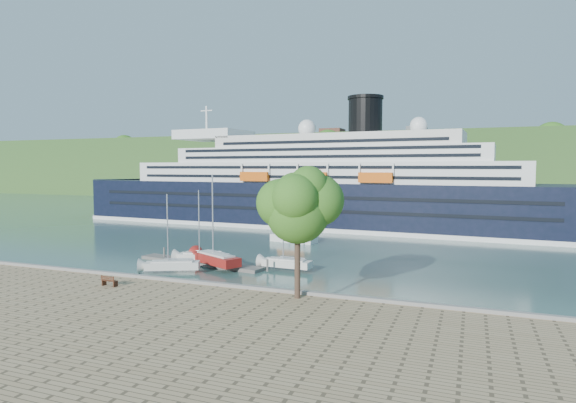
# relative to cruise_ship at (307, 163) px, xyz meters

# --- Properties ---
(ground) EXTENTS (400.00, 400.00, 0.00)m
(ground) POSITION_rel_cruise_ship_xyz_m (2.13, -53.52, -12.80)
(ground) COLOR #294A43
(ground) RESTS_ON ground
(far_hillside) EXTENTS (400.00, 50.00, 24.00)m
(far_hillside) POSITION_rel_cruise_ship_xyz_m (2.13, 91.48, -0.80)
(far_hillside) COLOR #285020
(far_hillside) RESTS_ON ground
(quay_coping) EXTENTS (220.00, 0.50, 0.30)m
(quay_coping) POSITION_rel_cruise_ship_xyz_m (2.13, -53.72, -11.65)
(quay_coping) COLOR slate
(quay_coping) RESTS_ON promenade
(cruise_ship) EXTENTS (114.76, 22.74, 25.61)m
(cruise_ship) POSITION_rel_cruise_ship_xyz_m (0.00, 0.00, 0.00)
(cruise_ship) COLOR black
(cruise_ship) RESTS_ON ground
(park_bench) EXTENTS (1.71, 0.78, 1.07)m
(park_bench) POSITION_rel_cruise_ship_xyz_m (0.29, -57.47, -11.27)
(park_bench) COLOR #4F2916
(park_bench) RESTS_ON promenade
(promenade_tree) EXTENTS (7.25, 7.25, 12.01)m
(promenade_tree) POSITION_rel_cruise_ship_xyz_m (17.96, -55.02, -5.80)
(promenade_tree) COLOR #34691B
(promenade_tree) RESTS_ON promenade
(floating_pontoon) EXTENTS (18.08, 5.01, 0.40)m
(floating_pontoon) POSITION_rel_cruise_ship_xyz_m (0.15, -41.53, -12.60)
(floating_pontoon) COLOR #68645D
(floating_pontoon) RESTS_ON ground
(sailboat_white_near) EXTENTS (6.80, 4.54, 8.60)m
(sailboat_white_near) POSITION_rel_cruise_ship_xyz_m (-0.10, -46.96, -8.50)
(sailboat_white_near) COLOR silver
(sailboat_white_near) RESTS_ON ground
(sailboat_red) EXTENTS (8.38, 5.80, 10.65)m
(sailboat_red) POSITION_rel_cruise_ship_xyz_m (3.17, -42.80, -7.48)
(sailboat_red) COLOR maroon
(sailboat_red) RESTS_ON ground
(sailboat_white_far) EXTENTS (6.55, 2.17, 8.34)m
(sailboat_white_far) POSITION_rel_cruise_ship_xyz_m (11.56, -41.04, -8.64)
(sailboat_white_far) COLOR silver
(sailboat_white_far) RESTS_ON ground
(tender_launch) EXTENTS (8.00, 3.95, 2.11)m
(tender_launch) POSITION_rel_cruise_ship_xyz_m (4.86, -20.66, -11.75)
(tender_launch) COLOR #DC560C
(tender_launch) RESTS_ON ground
(sailboat_extra) EXTENTS (7.02, 3.03, 8.78)m
(sailboat_extra) POSITION_rel_cruise_ship_xyz_m (0.57, -41.40, -8.41)
(sailboat_extra) COLOR silver
(sailboat_extra) RESTS_ON ground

